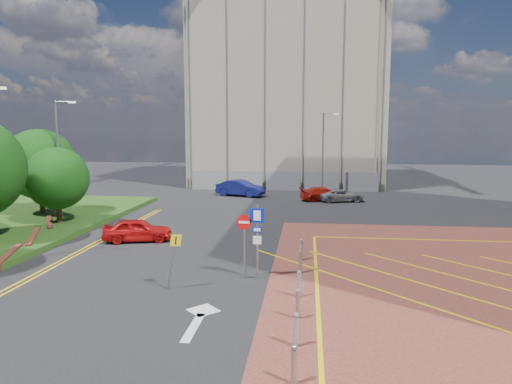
% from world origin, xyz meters
% --- Properties ---
extents(ground, '(140.00, 140.00, 0.00)m').
position_xyz_m(ground, '(0.00, 0.00, 0.00)').
color(ground, black).
rests_on(ground, ground).
extents(retaining_wall, '(6.06, 20.33, 0.40)m').
position_xyz_m(retaining_wall, '(-11.80, 2.00, 0.20)').
color(retaining_wall, brown).
rests_on(retaining_wall, ground).
extents(tree_c, '(4.00, 4.00, 4.90)m').
position_xyz_m(tree_c, '(-13.50, 10.00, 3.19)').
color(tree_c, '#3D2B1C').
rests_on(tree_c, grass_bed).
extents(tree_d, '(5.00, 5.00, 6.08)m').
position_xyz_m(tree_d, '(-16.50, 13.00, 3.87)').
color(tree_d, '#3D2B1C').
rests_on(tree_d, grass_bed).
extents(lamp_left_far, '(1.53, 0.16, 8.00)m').
position_xyz_m(lamp_left_far, '(-14.42, 12.00, 4.66)').
color(lamp_left_far, '#9EA0A8').
rests_on(lamp_left_far, grass_bed).
extents(lamp_back, '(1.53, 0.16, 8.00)m').
position_xyz_m(lamp_back, '(4.08, 28.00, 4.36)').
color(lamp_back, '#9EA0A8').
rests_on(lamp_back, ground).
extents(sign_cluster, '(1.17, 0.12, 3.20)m').
position_xyz_m(sign_cluster, '(0.30, 0.98, 1.95)').
color(sign_cluster, '#9EA0A8').
rests_on(sign_cluster, ground).
extents(warning_sign, '(0.62, 0.39, 2.25)m').
position_xyz_m(warning_sign, '(-2.65, -0.65, 1.43)').
color(warning_sign, '#9EA0A8').
rests_on(warning_sign, ground).
extents(bollard_row, '(0.14, 11.14, 0.90)m').
position_xyz_m(bollard_row, '(2.30, -1.67, 0.47)').
color(bollard_row, '#9EA0A8').
rests_on(bollard_row, forecourt).
extents(construction_building, '(21.20, 19.20, 22.00)m').
position_xyz_m(construction_building, '(0.00, 40.00, 11.00)').
color(construction_building, '#ADA58E').
rests_on(construction_building, ground).
extents(construction_fence, '(21.60, 0.06, 2.00)m').
position_xyz_m(construction_fence, '(1.00, 30.00, 1.00)').
color(construction_fence, gray).
rests_on(construction_fence, ground).
extents(car_red_left, '(4.10, 2.46, 1.31)m').
position_xyz_m(car_red_left, '(-7.00, 6.87, 0.65)').
color(car_red_left, red).
rests_on(car_red_left, ground).
extents(car_blue_back, '(4.96, 3.06, 1.54)m').
position_xyz_m(car_blue_back, '(-3.88, 25.47, 0.77)').
color(car_blue_back, navy).
rests_on(car_blue_back, ground).
extents(car_red_back, '(4.50, 2.76, 1.22)m').
position_xyz_m(car_red_back, '(3.98, 23.38, 0.61)').
color(car_red_back, '#A9190E').
rests_on(car_red_back, ground).
extents(car_silver_back, '(4.30, 2.80, 1.10)m').
position_xyz_m(car_silver_back, '(5.53, 23.05, 0.55)').
color(car_silver_back, '#9C9BA2').
rests_on(car_silver_back, ground).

